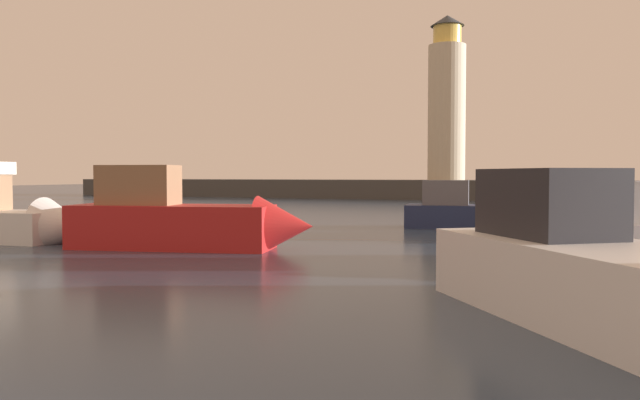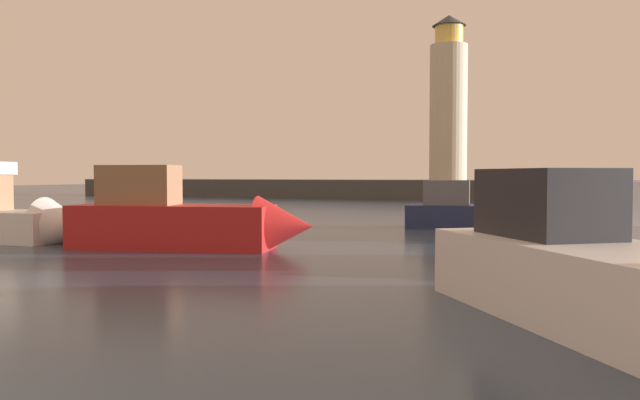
{
  "view_description": "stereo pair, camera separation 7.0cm",
  "coord_description": "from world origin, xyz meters",
  "px_view_note": "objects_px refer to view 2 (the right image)",
  "views": [
    {
      "loc": [
        5.46,
        -2.18,
        2.36
      ],
      "look_at": [
        -1.42,
        15.34,
        1.61
      ],
      "focal_mm": 35.08,
      "sensor_mm": 36.0,
      "label": 1
    },
    {
      "loc": [
        5.53,
        -2.15,
        2.36
      ],
      "look_at": [
        -1.42,
        15.34,
        1.61
      ],
      "focal_mm": 35.08,
      "sensor_mm": 36.0,
      "label": 2
    }
  ],
  "objects_px": {
    "motorboat_1": "(192,221)",
    "motorboat_2": "(635,283)",
    "motorboat_5": "(3,215)",
    "lighthouse": "(448,102)",
    "motorboat_6": "(487,213)"
  },
  "relations": [
    {
      "from": "motorboat_1",
      "to": "motorboat_2",
      "type": "relative_size",
      "value": 1.04
    },
    {
      "from": "motorboat_1",
      "to": "motorboat_5",
      "type": "height_order",
      "value": "motorboat_5"
    },
    {
      "from": "motorboat_5",
      "to": "motorboat_2",
      "type": "bearing_deg",
      "value": -18.27
    },
    {
      "from": "motorboat_2",
      "to": "motorboat_6",
      "type": "xyz_separation_m",
      "value": [
        -4.2,
        18.15,
        -0.13
      ]
    },
    {
      "from": "lighthouse",
      "to": "motorboat_6",
      "type": "xyz_separation_m",
      "value": [
        7.47,
        -32.34,
        -8.64
      ]
    },
    {
      "from": "motorboat_6",
      "to": "motorboat_5",
      "type": "bearing_deg",
      "value": -142.69
    },
    {
      "from": "motorboat_2",
      "to": "lighthouse",
      "type": "bearing_deg",
      "value": 103.01
    },
    {
      "from": "motorboat_5",
      "to": "motorboat_1",
      "type": "bearing_deg",
      "value": 4.44
    },
    {
      "from": "motorboat_1",
      "to": "motorboat_2",
      "type": "distance_m",
      "value": 13.96
    },
    {
      "from": "motorboat_6",
      "to": "motorboat_2",
      "type": "bearing_deg",
      "value": -76.97
    },
    {
      "from": "motorboat_1",
      "to": "motorboat_5",
      "type": "xyz_separation_m",
      "value": [
        -7.49,
        -0.58,
        0.02
      ]
    },
    {
      "from": "motorboat_2",
      "to": "motorboat_5",
      "type": "bearing_deg",
      "value": 161.73
    },
    {
      "from": "motorboat_5",
      "to": "motorboat_6",
      "type": "relative_size",
      "value": 1.09
    },
    {
      "from": "lighthouse",
      "to": "motorboat_2",
      "type": "distance_m",
      "value": 52.51
    },
    {
      "from": "lighthouse",
      "to": "motorboat_6",
      "type": "height_order",
      "value": "lighthouse"
    }
  ]
}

